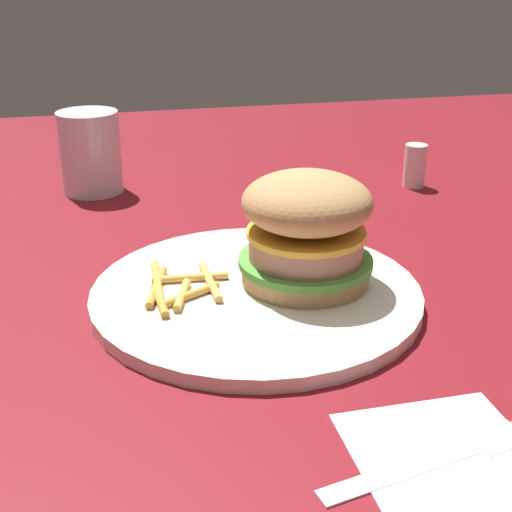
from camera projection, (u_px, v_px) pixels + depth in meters
name	position (u px, v px, depth m)	size (l,w,h in m)	color
ground_plane	(238.00, 295.00, 0.62)	(1.60, 1.60, 0.00)	maroon
plate	(256.00, 294.00, 0.61)	(0.29, 0.29, 0.01)	silver
sandwich	(306.00, 228.00, 0.60)	(0.12, 0.12, 0.10)	tan
fries_pile	(178.00, 287.00, 0.60)	(0.10, 0.08, 0.01)	gold
napkin	(446.00, 456.00, 0.42)	(0.11, 0.11, 0.00)	white
fork	(448.00, 452.00, 0.42)	(0.05, 0.17, 0.00)	silver
drink_glass	(91.00, 156.00, 0.87)	(0.08, 0.08, 0.10)	silver
salt_shaker	(415.00, 166.00, 0.89)	(0.03, 0.03, 0.06)	white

